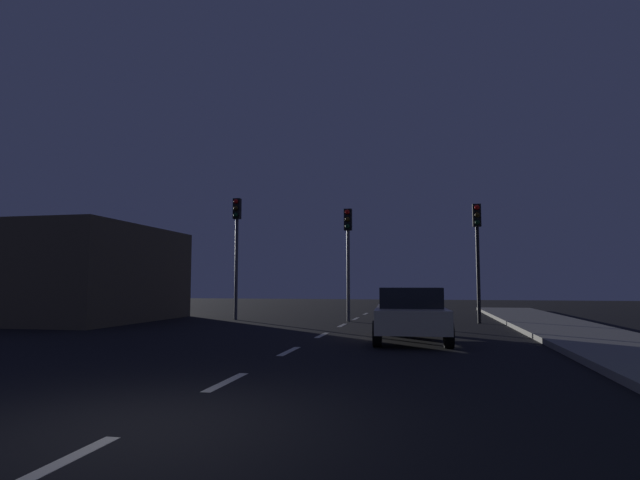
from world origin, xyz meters
TOP-DOWN VIEW (x-y plane):
  - ground_plane at (0.00, 7.00)m, footprint 80.00×80.00m
  - sidewalk_curb_right at (7.50, 7.00)m, footprint 3.00×40.00m
  - lane_stripe_nearest at (0.00, -1.20)m, footprint 0.16×1.60m
  - lane_stripe_second at (0.00, 2.60)m, footprint 0.16×1.60m
  - lane_stripe_third at (0.00, 6.40)m, footprint 0.16×1.60m
  - lane_stripe_fourth at (0.00, 10.20)m, footprint 0.16×1.60m
  - lane_stripe_fifth at (0.00, 14.00)m, footprint 0.16×1.60m
  - lane_stripe_sixth at (0.00, 17.80)m, footprint 0.16×1.60m
  - lane_stripe_seventh at (0.00, 21.60)m, footprint 0.16×1.60m
  - traffic_signal_left at (-4.96, 15.99)m, footprint 0.32×0.38m
  - traffic_signal_center at (-0.06, 15.99)m, footprint 0.32×0.38m
  - traffic_signal_right at (5.11, 15.99)m, footprint 0.32×0.38m
  - car_stopped_ahead at (2.66, 9.23)m, footprint 2.16×4.47m
  - storefront_left at (-10.67, 14.08)m, footprint 5.35×7.74m

SIDE VIEW (x-z plane):
  - ground_plane at x=0.00m, z-range 0.00..0.00m
  - lane_stripe_nearest at x=0.00m, z-range 0.00..0.01m
  - lane_stripe_second at x=0.00m, z-range 0.00..0.01m
  - lane_stripe_third at x=0.00m, z-range 0.00..0.01m
  - lane_stripe_fourth at x=0.00m, z-range 0.00..0.01m
  - lane_stripe_fifth at x=0.00m, z-range 0.00..0.01m
  - lane_stripe_sixth at x=0.00m, z-range 0.00..0.01m
  - lane_stripe_seventh at x=0.00m, z-range 0.00..0.01m
  - sidewalk_curb_right at x=7.50m, z-range 0.00..0.15m
  - car_stopped_ahead at x=2.66m, z-range 0.02..1.46m
  - storefront_left at x=-10.67m, z-range 0.00..3.90m
  - traffic_signal_center at x=-0.06m, z-range 0.95..5.62m
  - traffic_signal_right at x=5.11m, z-range 0.96..5.66m
  - traffic_signal_left at x=-4.96m, z-range 1.04..6.31m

